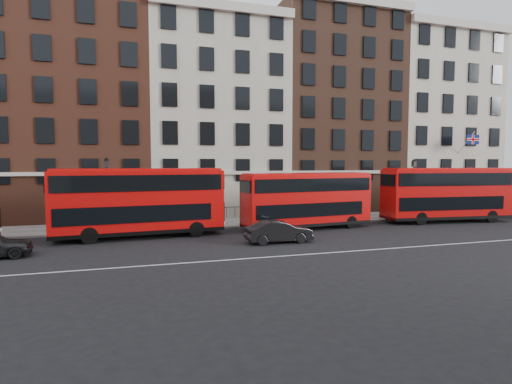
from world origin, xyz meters
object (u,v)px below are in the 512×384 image
object	(u,v)px
bus_d	(446,193)
car_front	(279,232)
bus_c	(307,199)
bus_b	(139,201)
traffic_light	(505,190)

from	to	relation	value
bus_d	car_front	xyz separation A→B (m)	(-16.83, -4.40, -1.79)
bus_d	bus_c	bearing A→B (deg)	-174.68
bus_c	car_front	size ratio (longest dim) A/B	2.44
bus_b	car_front	bearing A→B (deg)	-32.09
bus_c	car_front	xyz separation A→B (m)	(-3.87, -4.39, -1.60)
bus_c	bus_d	bearing A→B (deg)	-6.74
bus_c	car_front	distance (m)	6.07
traffic_light	car_front	bearing A→B (deg)	-165.64
car_front	bus_b	bearing A→B (deg)	62.43
bus_b	bus_d	distance (m)	25.26
bus_d	traffic_light	size ratio (longest dim) A/B	3.43
bus_c	car_front	world-z (taller)	bus_c
bus_b	bus_c	bearing A→B (deg)	-4.58
bus_d	traffic_light	xyz separation A→B (m)	(9.07, 2.22, -0.04)
bus_c	traffic_light	bearing A→B (deg)	-0.99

